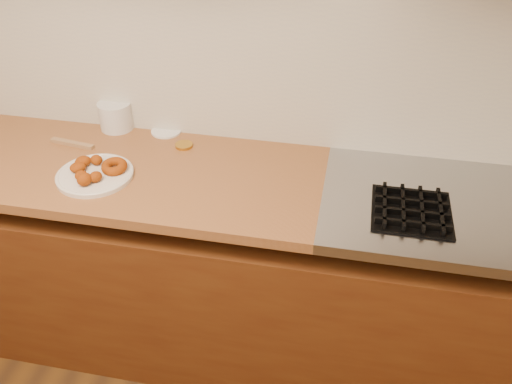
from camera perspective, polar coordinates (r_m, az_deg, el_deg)
wall_back at (r=2.08m, az=-5.56°, el=17.16°), size 4.00×0.02×2.70m
base_cabinet at (r=2.32m, az=-6.32°, el=-8.62°), size 3.60×0.60×0.77m
butcher_block at (r=2.29m, az=-22.95°, el=3.19°), size 2.30×0.62×0.04m
backsplash at (r=2.12m, az=-5.42°, el=13.21°), size 3.60×0.02×0.60m
donut_plate at (r=2.05m, az=-16.59°, el=1.72°), size 0.28×0.28×0.02m
ring_donut at (r=2.03m, az=-14.72°, el=2.64°), size 0.11×0.11×0.04m
fried_dough_chunks at (r=2.04m, az=-17.50°, el=2.24°), size 0.16×0.20×0.05m
plastic_tub at (r=2.33m, az=-14.54°, el=7.79°), size 0.16×0.16×0.11m
tub_lid at (r=2.28m, az=-9.43°, el=6.34°), size 0.16×0.16×0.01m
brass_jar_lid at (r=2.17m, az=-7.60°, el=4.89°), size 0.09×0.09×0.01m
wooden_utensil at (r=2.28m, az=-18.77°, el=4.86°), size 0.19×0.05×0.01m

